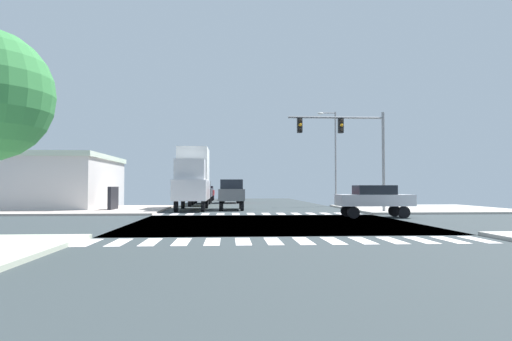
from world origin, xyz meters
TOP-DOWN VIEW (x-y plane):
  - ground at (0.00, 0.00)m, footprint 90.00×90.00m
  - sidewalk_corner_ne at (13.00, 12.00)m, footprint 12.00×12.00m
  - sidewalk_corner_nw at (-13.00, 12.00)m, footprint 12.00×12.00m
  - crosswalk_near at (-0.25, -7.30)m, footprint 13.50×2.00m
  - crosswalk_far at (-0.25, 7.30)m, footprint 13.50×2.00m
  - traffic_signal_mast at (5.84, 7.59)m, footprint 6.66×0.55m
  - street_lamp at (7.44, 18.33)m, footprint 1.78×0.32m
  - bank_building at (-19.91, 15.50)m, footprint 17.27×11.14m
  - suv_nearside_1 at (-2.00, 12.65)m, footprint 1.96×4.60m
  - pickup_farside_1 at (-5.00, 25.06)m, footprint 2.00×5.10m
  - sedan_queued_1 at (-5.00, 35.73)m, footprint 1.80×4.30m
  - suv_leading_3 at (-2.00, 26.97)m, footprint 1.96×4.60m
  - sedan_trailing_2 at (-5.00, 19.60)m, footprint 1.80×4.30m
  - sedan_middle_3 at (-2.00, 37.72)m, footprint 1.80×4.30m
  - box_truck_outer_1 at (-5.00, 12.51)m, footprint 2.40×7.20m
  - sedan_inner_4 at (6.30, 3.50)m, footprint 4.30×1.80m

SIDE VIEW (x-z plane):
  - ground at x=0.00m, z-range -0.05..0.00m
  - crosswalk_near at x=-0.25m, z-range 0.00..0.01m
  - crosswalk_far at x=-0.25m, z-range 0.00..0.01m
  - sidewalk_corner_ne at x=13.00m, z-range 0.00..0.14m
  - sidewalk_corner_nw at x=-13.00m, z-range 0.00..0.14m
  - sedan_queued_1 at x=-5.00m, z-range 0.18..2.06m
  - sedan_trailing_2 at x=-5.00m, z-range 0.18..2.06m
  - sedan_middle_3 at x=-2.00m, z-range 0.18..2.06m
  - sedan_inner_4 at x=6.30m, z-range 0.18..2.06m
  - pickup_farside_1 at x=-5.00m, z-range 0.12..2.47m
  - suv_nearside_1 at x=-2.00m, z-range 0.22..2.56m
  - suv_leading_3 at x=-2.00m, z-range 0.22..2.56m
  - bank_building at x=-19.91m, z-range 0.01..4.39m
  - box_truck_outer_1 at x=-5.00m, z-range 0.14..4.99m
  - traffic_signal_mast at x=5.84m, z-range 1.65..8.55m
  - street_lamp at x=7.44m, z-range 0.80..9.54m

